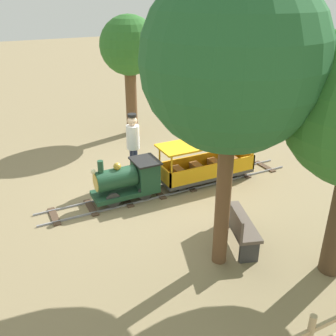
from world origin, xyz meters
TOP-DOWN VIEW (x-y plane):
  - ground_plane at (0.00, 0.00)m, footprint 60.00×60.00m
  - track at (0.00, -0.14)m, footprint 0.69×6.05m
  - locomotive at (0.00, 0.90)m, footprint 0.65×1.45m
  - passenger_car at (0.00, -1.04)m, footprint 0.75×2.35m
  - conductor_person at (0.83, 0.45)m, footprint 0.30×0.30m
  - park_bench at (-2.27, -0.24)m, footprint 1.36×0.78m
  - oak_tree_near at (-2.58, 0.30)m, footprint 2.51×2.51m
  - oak_tree_far at (3.87, -0.71)m, footprint 1.69×1.69m

SIDE VIEW (x-z plane):
  - ground_plane at x=0.00m, z-range 0.00..0.00m
  - track at x=0.00m, z-range 0.00..0.04m
  - park_bench at x=-2.27m, z-range 0.01..0.83m
  - passenger_car at x=0.00m, z-range -0.06..0.91m
  - locomotive at x=0.00m, z-range -0.01..0.98m
  - conductor_person at x=0.83m, z-range 0.15..1.77m
  - oak_tree_far at x=3.87m, z-range 0.83..4.33m
  - oak_tree_near at x=-2.58m, z-range 0.99..5.52m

